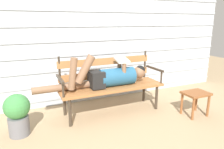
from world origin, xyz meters
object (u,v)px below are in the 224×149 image
footstool (196,97)px  park_bench (110,82)px  potted_plant (18,113)px  reclining_person (109,76)px

footstool → park_bench: bearing=148.3°
park_bench → potted_plant: park_bench is taller
footstool → potted_plant: size_ratio=0.69×
footstool → potted_plant: potted_plant is taller
reclining_person → potted_plant: size_ratio=3.20×
footstool → potted_plant: 2.48m
park_bench → footstool: park_bench is taller
footstool → reclining_person: bearing=152.2°
potted_plant → park_bench: bearing=9.3°
reclining_person → park_bench: bearing=51.3°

